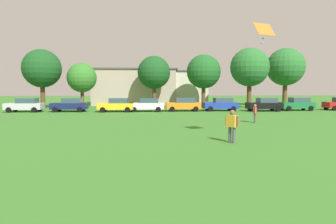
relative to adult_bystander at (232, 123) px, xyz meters
The scene contains 20 objects.
ground_plane 16.04m from the adult_bystander, 109.81° to the left, with size 160.00×160.00×0.00m, color #387528.
adult_bystander is the anchor object (origin of this frame).
bystander_midfield 9.79m from the adult_bystander, 62.19° to the left, with size 0.43×0.71×1.56m.
kite 5.18m from the adult_bystander, ahead, with size 1.23×0.86×1.10m.
parked_car_silver_0 28.79m from the adult_bystander, 131.75° to the left, with size 4.30×2.02×1.68m.
parked_car_navy_1 25.62m from the adult_bystander, 122.76° to the left, with size 4.30×2.02×1.68m.
parked_car_yellow_2 22.38m from the adult_bystander, 111.29° to the left, with size 4.30×2.02×1.68m.
parked_car_white_3 21.47m from the adult_bystander, 101.90° to the left, with size 4.30×2.02×1.68m.
parked_car_orange_4 21.28m from the adult_bystander, 89.42° to the left, with size 4.30×2.02×1.68m.
parked_car_blue_5 21.98m from the adult_bystander, 76.85° to the left, with size 4.30×2.02×1.68m.
parked_car_black_6 22.94m from the adult_bystander, 63.18° to the left, with size 4.30×2.02×1.68m.
parked_car_green_7 26.05m from the adult_bystander, 54.80° to the left, with size 4.30×2.02×1.68m.
tree_far_left 33.31m from the adult_bystander, 125.02° to the left, with size 5.31×5.31×8.27m.
tree_left 30.18m from the adult_bystander, 116.67° to the left, with size 4.11×4.11×6.40m.
tree_center_left 30.06m from the adult_bystander, 96.33° to the left, with size 4.97×4.97×7.75m.
tree_center_right 28.47m from the adult_bystander, 81.80° to the left, with size 5.03×5.03×7.84m.
tree_right 28.99m from the adult_bystander, 68.40° to the left, with size 5.59×5.59×8.72m.
tree_far_right 34.48m from the adult_bystander, 59.52° to the left, with size 5.86×5.86×9.12m.
house_left 36.95m from the adult_bystander, 88.54° to the left, with size 10.34×7.95×5.85m.
house_right 37.52m from the adult_bystander, 99.99° to the left, with size 14.41×8.72×6.17m.
Camera 1 is at (0.88, -0.04, 2.92)m, focal length 31.14 mm.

